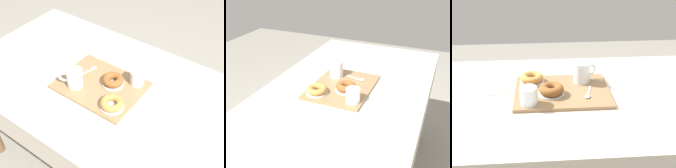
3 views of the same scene
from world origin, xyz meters
The scene contains 11 objects.
ground_plane centered at (0.00, 0.00, 0.00)m, with size 6.00×6.00×0.00m, color gray.
dining_table centered at (0.00, 0.00, 0.66)m, with size 1.52×0.88×0.75m.
serving_tray centered at (0.02, -0.02, 0.76)m, with size 0.43×0.33×0.02m, color olive.
tea_mug_left centered at (-0.08, -0.10, 0.81)m, with size 0.11×0.09×0.10m.
water_glass_near centered at (0.16, 0.09, 0.80)m, with size 0.07×0.07×0.08m.
donut_plate_left centered at (0.07, 0.02, 0.77)m, with size 0.12×0.12×0.01m, color silver.
sugar_donut_left centered at (0.07, 0.02, 0.79)m, with size 0.11×0.11×0.04m, color brown.
donut_plate_right centered at (0.16, -0.12, 0.77)m, with size 0.12×0.12×0.01m, color silver.
sugar_donut_right centered at (0.16, -0.12, 0.79)m, with size 0.11×0.11×0.03m, color #BC7F3D.
teaspoon_near centered at (-0.09, 0.04, 0.77)m, with size 0.05×0.12×0.01m.
paper_napkin centered at (0.34, -0.07, 0.75)m, with size 0.11×0.12×0.01m, color white.
Camera 1 is at (0.69, -0.86, 1.75)m, focal length 45.82 mm.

